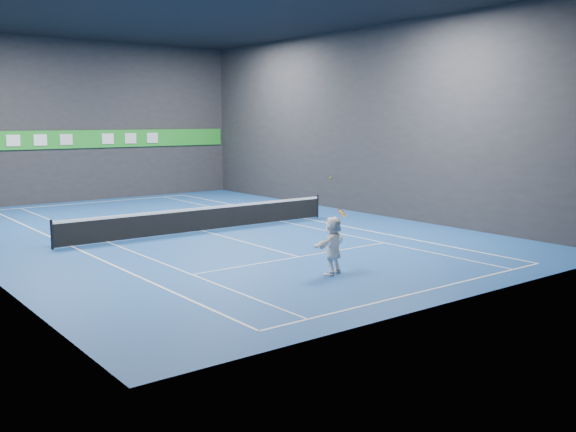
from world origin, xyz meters
TOP-DOWN VIEW (x-y plane):
  - ground at (0.00, 0.00)m, footprint 26.00×26.00m
  - ceiling at (0.00, 0.00)m, footprint 26.00×26.00m
  - wall_back at (0.00, 13.00)m, footprint 18.00×0.10m
  - wall_front at (0.00, -13.00)m, footprint 18.00×0.10m
  - wall_right at (9.00, 0.00)m, footprint 0.10×26.00m
  - baseline_near at (0.00, -11.89)m, footprint 10.98×0.08m
  - baseline_far at (0.00, 11.89)m, footprint 10.98×0.08m
  - sideline_doubles_left at (-5.49, 0.00)m, footprint 0.08×23.78m
  - sideline_doubles_right at (5.49, 0.00)m, footprint 0.08×23.78m
  - sideline_singles_left at (-4.11, 0.00)m, footprint 0.06×23.78m
  - sideline_singles_right at (4.11, 0.00)m, footprint 0.06×23.78m
  - service_line_near at (0.00, -6.40)m, footprint 8.23×0.06m
  - service_line_far at (0.00, 6.40)m, footprint 8.23×0.06m
  - center_service_line at (0.00, 0.00)m, footprint 0.06×12.80m
  - player at (-0.70, -8.90)m, footprint 1.70×1.04m
  - tennis_ball at (-0.80, -8.88)m, footprint 0.07×0.07m
  - tennis_net at (0.00, 0.00)m, footprint 12.50×0.10m
  - sponsor_banner at (0.00, 12.93)m, footprint 17.64×0.11m
  - tennis_racket at (-0.35, -8.86)m, footprint 0.44×0.38m

SIDE VIEW (x-z plane):
  - ground at x=0.00m, z-range 0.00..0.00m
  - baseline_near at x=0.00m, z-range 0.00..0.01m
  - baseline_far at x=0.00m, z-range 0.00..0.01m
  - sideline_doubles_left at x=-5.49m, z-range 0.00..0.01m
  - sideline_doubles_right at x=5.49m, z-range 0.00..0.01m
  - sideline_singles_left at x=-4.11m, z-range 0.00..0.01m
  - sideline_singles_right at x=4.11m, z-range 0.00..0.01m
  - service_line_near at x=0.00m, z-range 0.00..0.01m
  - service_line_far at x=0.00m, z-range 0.00..0.01m
  - center_service_line at x=0.00m, z-range 0.00..0.01m
  - tennis_net at x=0.00m, z-range 0.00..1.07m
  - player at x=-0.70m, z-range 0.00..1.75m
  - tennis_racket at x=-0.35m, z-range 1.37..2.16m
  - tennis_ball at x=-0.80m, z-range 2.86..2.93m
  - sponsor_banner at x=0.00m, z-range 3.00..4.00m
  - wall_back at x=0.00m, z-range 0.00..9.00m
  - wall_front at x=0.00m, z-range 0.00..9.00m
  - wall_right at x=9.00m, z-range 0.00..9.00m
  - ceiling at x=0.00m, z-range 9.00..9.00m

